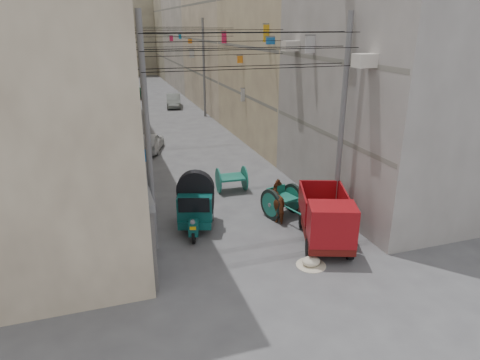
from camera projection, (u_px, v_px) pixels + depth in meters
name	position (u px, v px, depth m)	size (l,w,h in m)	color
ground	(328.00, 336.00, 11.03)	(140.00, 140.00, 0.00)	#464649
building_row_left	(56.00, 37.00, 36.92)	(8.00, 62.00, 14.00)	beige
building_row_right	(232.00, 36.00, 41.58)	(8.00, 62.00, 14.00)	#9B9591
end_cap_building	(125.00, 31.00, 67.67)	(22.00, 10.00, 13.00)	#B0AA8B
shutters_left	(133.00, 172.00, 18.63)	(0.18, 14.40, 2.88)	#47474C
signboards	(175.00, 88.00, 29.17)	(8.22, 40.52, 5.67)	orange
ac_units	(328.00, 27.00, 16.37)	(0.70, 6.55, 3.35)	beige
utility_poles	(188.00, 89.00, 24.82)	(7.40, 22.20, 8.00)	slate
overhead_cables	(196.00, 40.00, 21.54)	(7.40, 22.52, 1.12)	black
auto_rickshaw	(196.00, 203.00, 16.52)	(1.93, 2.63, 1.79)	black
tonga_cart	(283.00, 201.00, 17.70)	(1.80, 3.01, 1.28)	black
mini_truck	(327.00, 223.00, 15.05)	(2.69, 3.86, 1.99)	black
second_cart	(231.00, 179.00, 20.33)	(1.41, 1.26, 1.19)	#166251
feed_sack	(311.00, 261.00, 14.18)	(0.62, 0.50, 0.31)	beige
horse	(280.00, 201.00, 17.50)	(0.78, 1.70, 1.44)	brown
distant_car_white	(150.00, 142.00, 26.80)	(1.38, 3.44, 1.17)	#BBBBBB
distant_car_grey	(174.00, 101.00, 40.94)	(1.28, 3.68, 1.21)	#585D59
distant_car_green	(132.00, 91.00, 46.37)	(1.81, 4.45, 1.29)	#1C5236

